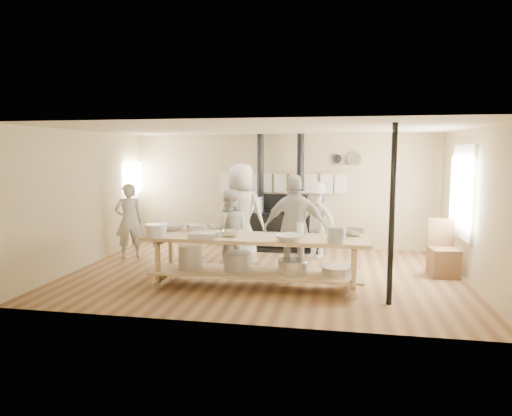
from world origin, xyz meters
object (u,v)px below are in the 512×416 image
at_px(cook_center, 241,214).
at_px(cook_left, 229,231).
at_px(stove, 279,227).
at_px(cook_right, 295,228).
at_px(prep_table, 255,256).
at_px(chair, 443,260).
at_px(cook_by_window, 316,220).
at_px(cook_far_left, 129,221).
at_px(roasting_pan, 203,236).

bearing_deg(cook_center, cook_left, 97.60).
relative_size(stove, cook_right, 1.42).
distance_m(prep_table, chair, 3.42).
bearing_deg(cook_by_window, cook_left, -106.31).
xyz_separation_m(cook_far_left, chair, (6.10, -0.30, -0.48)).
xyz_separation_m(cook_left, cook_center, (0.07, 0.71, 0.23)).
height_order(cook_by_window, chair, cook_by_window).
bearing_deg(cook_center, cook_right, 149.15).
bearing_deg(chair, cook_right, -169.27).
bearing_deg(roasting_pan, cook_right, 31.36).
height_order(cook_right, cook_by_window, cook_right).
bearing_deg(stove, cook_by_window, -39.48).
height_order(cook_left, roasting_pan, cook_left).
height_order(stove, cook_far_left, stove).
relative_size(cook_left, cook_center, 0.77).
relative_size(cook_center, cook_right, 1.08).
distance_m(stove, cook_far_left, 3.28).
height_order(cook_left, chair, cook_left).
bearing_deg(cook_far_left, prep_table, 117.90).
xyz_separation_m(stove, cook_right, (0.59, -2.52, 0.39)).
xyz_separation_m(cook_far_left, cook_right, (3.54, -1.10, 0.13)).
xyz_separation_m(stove, cook_left, (-0.65, -2.10, 0.24)).
bearing_deg(cook_right, chair, -171.52).
bearing_deg(prep_table, cook_center, 109.58).
distance_m(cook_far_left, cook_by_window, 3.86).
height_order(prep_table, cook_far_left, cook_far_left).
bearing_deg(cook_left, cook_right, 146.87).
distance_m(cook_left, cook_center, 0.75).
bearing_deg(prep_table, cook_left, 125.19).
height_order(cook_center, cook_by_window, cook_center).
distance_m(cook_right, chair, 2.75).
distance_m(stove, roasting_pan, 3.45).
height_order(chair, roasting_pan, chair).
bearing_deg(cook_left, prep_table, 110.83).
xyz_separation_m(cook_left, chair, (3.81, 0.37, -0.46)).
xyz_separation_m(prep_table, cook_right, (0.60, 0.50, 0.39)).
bearing_deg(cook_far_left, cook_right, 129.12).
xyz_separation_m(cook_by_window, roasting_pan, (-1.61, -2.65, 0.10)).
height_order(cook_center, cook_right, cook_center).
bearing_deg(stove, cook_left, -107.24).
relative_size(cook_by_window, chair, 1.57).
bearing_deg(cook_left, chair, 171.18).
distance_m(cook_center, cook_by_window, 1.60).
relative_size(stove, cook_far_left, 1.66).
bearing_deg(prep_table, cook_right, 39.79).
relative_size(stove, cook_center, 1.32).
height_order(prep_table, cook_right, cook_right).
bearing_deg(cook_center, prep_table, 122.68).
xyz_separation_m(stove, cook_far_left, (-2.95, -1.42, 0.26)).
bearing_deg(chair, stove, 144.81).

